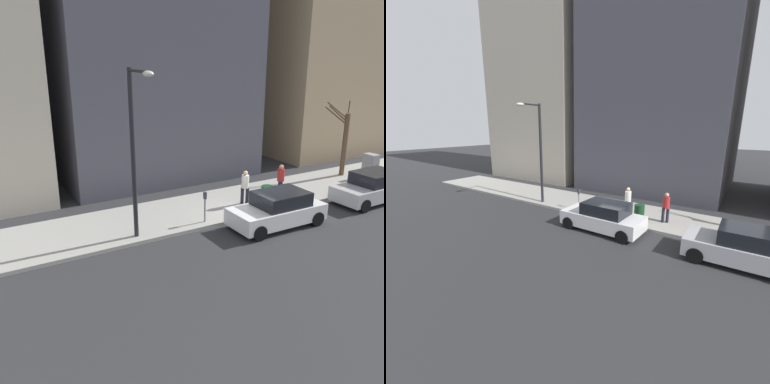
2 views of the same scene
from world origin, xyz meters
The scene contains 11 objects.
ground_plane centered at (0.00, 0.00, 0.00)m, with size 120.00×120.00×0.00m, color #2B2B2D.
sidewalk centered at (2.00, 0.00, 0.07)m, with size 4.00×36.00×0.15m, color #9E9B93.
parked_car_silver centered at (-1.12, -6.34, 0.74)m, with size 1.98×4.23×1.52m.
parked_car_white centered at (-1.18, -0.16, 0.74)m, with size 1.96×4.22×1.52m.
parking_meter centered at (0.45, 2.49, 0.98)m, with size 0.14×0.10×1.35m.
streetlamp centered at (0.28, 5.63, 4.02)m, with size 1.97×0.32×6.50m.
trash_bin centered at (0.90, -1.28, 0.60)m, with size 0.56×0.56×0.90m, color #14381E.
pedestrian_near_meter centered at (1.42, -2.56, 1.09)m, with size 0.36×0.36×1.66m.
pedestrian_midblock centered at (1.41, -0.35, 1.09)m, with size 0.36×0.36×1.66m.
office_block_center centered at (11.06, 0.93, 10.45)m, with size 11.12×11.12×20.90m, color #4C4C56.
office_tower_right centered at (10.60, 12.56, 13.85)m, with size 10.20×10.20×27.70m, color #BCB29E.
Camera 2 is at (-12.13, -6.20, 5.24)m, focal length 24.00 mm.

